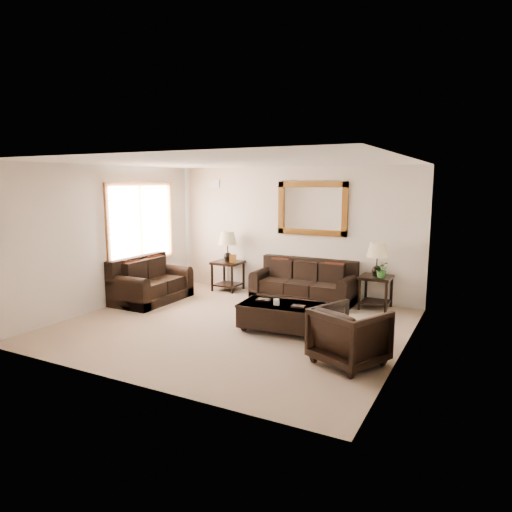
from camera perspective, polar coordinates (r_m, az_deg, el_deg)
The scene contains 11 objects.
room at distance 7.46m, azimuth -3.06°, elevation 1.26°, with size 5.51×5.01×2.71m.
window at distance 9.76m, azimuth -14.13°, elevation 4.04°, with size 0.07×1.96×1.66m.
mirror at distance 9.44m, azimuth 7.02°, elevation 5.91°, with size 1.50×0.06×1.10m.
air_vent at distance 10.50m, azimuth -5.18°, elevation 9.00°, with size 0.25×0.02×0.18m, color #999999.
sofa at distance 9.31m, azimuth 6.03°, elevation -3.74°, with size 2.04×0.88×0.83m.
loveseat at distance 9.50m, azimuth -13.16°, elevation -3.53°, with size 0.94×1.58×0.89m.
end_table_left at distance 10.07m, azimuth -3.55°, elevation 0.48°, with size 0.60×0.60×1.31m.
end_table_right at distance 8.87m, azimuth 14.86°, elevation -1.17°, with size 0.58×0.58×1.27m.
coffee_table at distance 7.40m, azimuth 3.23°, elevation -7.28°, with size 1.39×0.84×0.57m.
armchair at distance 6.19m, azimuth 11.61°, elevation -9.43°, with size 0.82×0.77×0.84m, color black.
potted_plant at distance 8.76m, azimuth 15.49°, elevation -1.85°, with size 0.28×0.31×0.24m, color #285C1F.
Camera 1 is at (3.76, -6.36, 2.38)m, focal length 32.00 mm.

